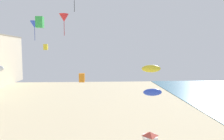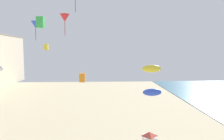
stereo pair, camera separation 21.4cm
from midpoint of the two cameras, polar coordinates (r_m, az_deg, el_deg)
The scene contains 8 objects.
lifeguard_stand at distance 19.31m, azimuth 10.65°, elevation -18.47°, with size 1.10×1.10×2.55m.
kite_orange_box at distance 28.67m, azimuth -8.03°, elevation -2.12°, with size 0.76×0.76×1.20m.
kite_blue_parafoil at distance 19.41m, azimuth 11.37°, elevation -6.07°, with size 1.74×0.48×0.68m.
kite_yellow_parafoil at distance 27.93m, azimuth 11.11°, elevation 0.37°, with size 2.56×0.71×0.99m.
kite_green_box at distance 34.15m, azimuth -19.02°, elevation 12.39°, with size 1.06×1.06×1.67m.
kite_red_delta at distance 35.15m, azimuth -12.80°, elevation 13.88°, with size 1.53×1.53×3.47m.
kite_yellow_box_2 at distance 30.33m, azimuth -17.57°, elevation 6.08°, with size 0.51×0.51×0.81m.
kite_blue_delta at distance 39.13m, azimuth -20.31°, elevation 11.71°, with size 1.47×1.47×3.34m.
Camera 2 is at (4.21, -4.07, 9.57)m, focal length 33.01 mm.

